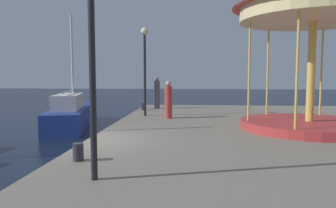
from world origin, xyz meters
The scene contains 9 objects.
ground_plane centered at (0.00, 0.00, 0.00)m, with size 120.00×120.00×0.00m, color black.
sailboat_blue centered at (-3.31, 7.25, 0.70)m, with size 3.28×7.54×6.07m.
carousel centered at (7.40, 2.51, 4.95)m, with size 5.65×5.65×5.53m.
lamp_post_near_edge centered at (1.38, -3.60, 3.88)m, with size 0.36×0.36×4.53m.
lamp_post_mid_promenade centered at (0.89, 5.99, 3.70)m, with size 0.36×0.36×4.23m.
bollard_north centered at (0.40, 8.58, 1.00)m, with size 0.24×0.24×0.40m, color #2D2D33.
bollard_south centered at (0.61, -2.34, 1.00)m, with size 0.24×0.24×0.40m, color #2D2D33.
person_near_carousel centered at (1.07, 9.58, 1.69)m, with size 0.34×0.34×1.89m.
person_by_the_water centered at (2.09, 5.19, 1.60)m, with size 0.34×0.34×1.71m.
Camera 1 is at (3.18, -9.21, 2.70)m, focal length 33.96 mm.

